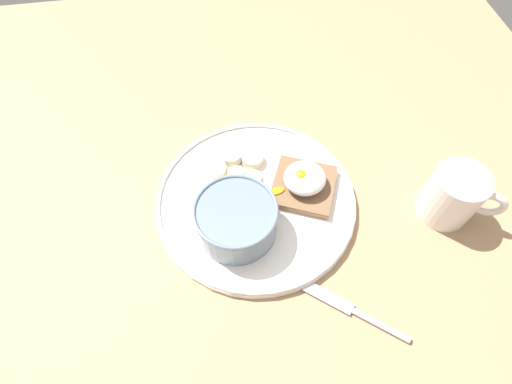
% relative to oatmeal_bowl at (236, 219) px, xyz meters
% --- Properties ---
extents(ground_plane, '(1.20, 1.20, 0.02)m').
position_rel_oatmeal_bowl_xyz_m(ground_plane, '(0.04, 0.05, -0.05)').
color(ground_plane, '#A07E58').
rests_on(ground_plane, ground).
extents(plate, '(0.30, 0.30, 0.02)m').
position_rel_oatmeal_bowl_xyz_m(plate, '(0.04, 0.05, -0.03)').
color(plate, white).
rests_on(plate, ground_plane).
extents(oatmeal_bowl, '(0.12, 0.12, 0.06)m').
position_rel_oatmeal_bowl_xyz_m(oatmeal_bowl, '(0.00, 0.00, 0.00)').
color(oatmeal_bowl, slate).
rests_on(oatmeal_bowl, plate).
extents(toast_slice, '(0.12, 0.12, 0.01)m').
position_rel_oatmeal_bowl_xyz_m(toast_slice, '(0.11, 0.05, -0.02)').
color(toast_slice, brown).
rests_on(toast_slice, plate).
extents(poached_egg, '(0.09, 0.06, 0.03)m').
position_rel_oatmeal_bowl_xyz_m(poached_egg, '(0.11, 0.05, 0.00)').
color(poached_egg, white).
rests_on(poached_egg, toast_slice).
extents(banana_slice_front, '(0.05, 0.05, 0.02)m').
position_rel_oatmeal_bowl_xyz_m(banana_slice_front, '(0.04, 0.12, -0.02)').
color(banana_slice_front, beige).
rests_on(banana_slice_front, plate).
extents(banana_slice_left, '(0.04, 0.04, 0.01)m').
position_rel_oatmeal_bowl_xyz_m(banana_slice_left, '(-0.02, 0.11, -0.02)').
color(banana_slice_left, '#FBEBBA').
rests_on(banana_slice_left, plate).
extents(banana_slice_back, '(0.03, 0.03, 0.01)m').
position_rel_oatmeal_bowl_xyz_m(banana_slice_back, '(0.01, 0.09, -0.02)').
color(banana_slice_back, beige).
rests_on(banana_slice_back, plate).
extents(banana_slice_right, '(0.05, 0.05, 0.02)m').
position_rel_oatmeal_bowl_xyz_m(banana_slice_right, '(0.01, 0.13, -0.02)').
color(banana_slice_right, '#F7E7C1').
rests_on(banana_slice_right, plate).
extents(banana_slice_inner, '(0.04, 0.04, 0.01)m').
position_rel_oatmeal_bowl_xyz_m(banana_slice_inner, '(0.04, 0.08, -0.02)').
color(banana_slice_inner, '#ECEDB8').
rests_on(banana_slice_inner, plate).
extents(coffee_mug, '(0.10, 0.08, 0.09)m').
position_rel_oatmeal_bowl_xyz_m(coffee_mug, '(0.31, -0.01, 0.01)').
color(coffee_mug, white).
rests_on(coffee_mug, ground_plane).
extents(knife, '(0.12, 0.10, 0.01)m').
position_rel_oatmeal_bowl_xyz_m(knife, '(0.14, -0.14, -0.03)').
color(knife, silver).
rests_on(knife, ground_plane).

